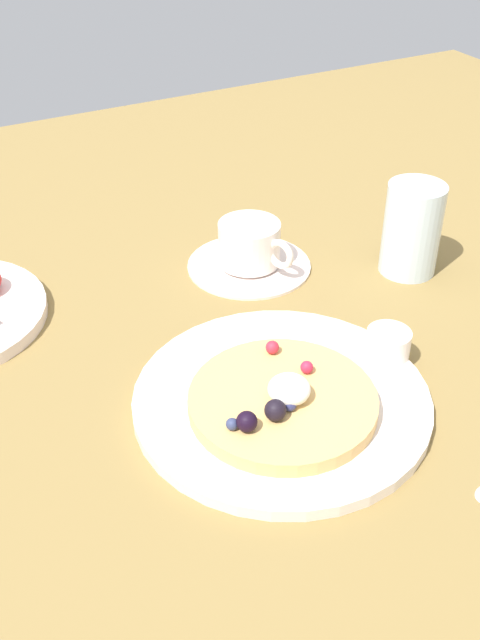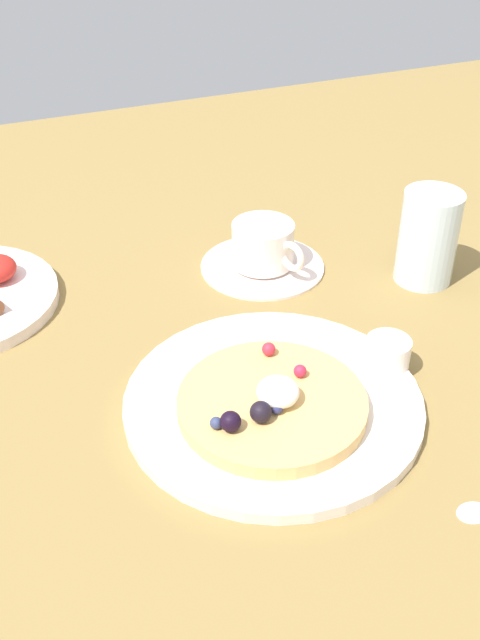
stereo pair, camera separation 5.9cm
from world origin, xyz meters
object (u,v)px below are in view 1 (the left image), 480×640
object	(u,v)px
syrup_ramekin	(388,343)
water_glass	(412,229)
pancake_plate	(281,400)
coffee_saucer	(249,264)
coffee_cup	(250,243)

from	to	relation	value
syrup_ramekin	water_glass	xyz separation A→B (cm)	(13.28, 13.59, 2.85)
pancake_plate	syrup_ramekin	xyz separation A→B (cm)	(12.37, 0.43, 2.01)
syrup_ramekin	coffee_saucer	distance (cm)	23.28
syrup_ramekin	coffee_saucer	xyz separation A→B (cm)	(-3.14, 22.96, -2.27)
syrup_ramekin	coffee_cup	distance (cm)	23.02
pancake_plate	coffee_saucer	distance (cm)	25.14
coffee_cup	water_glass	size ratio (longest dim) A/B	0.90
water_glass	pancake_plate	bearing A→B (deg)	-151.33
pancake_plate	coffee_saucer	world-z (taller)	pancake_plate
pancake_plate	water_glass	distance (cm)	29.64
coffee_saucer	coffee_cup	distance (cm)	3.02
coffee_cup	water_glass	xyz separation A→B (cm)	(16.37, -9.21, 2.11)
coffee_saucer	coffee_cup	bearing A→B (deg)	-68.70
syrup_ramekin	water_glass	size ratio (longest dim) A/B	0.40
syrup_ramekin	water_glass	world-z (taller)	water_glass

